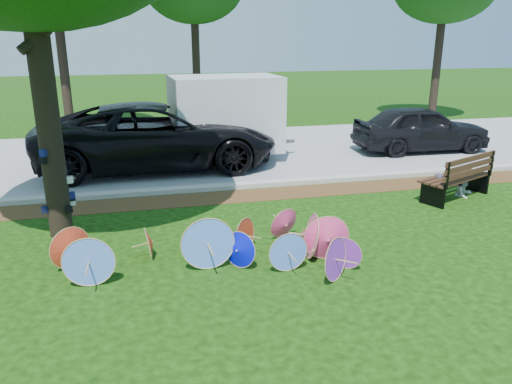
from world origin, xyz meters
TOP-DOWN VIEW (x-y plane):
  - ground at (0.00, 0.00)m, footprint 90.00×90.00m
  - mulch_strip at (0.00, 4.50)m, footprint 90.00×1.00m
  - curb at (0.00, 5.20)m, footprint 90.00×0.30m
  - street at (0.00, 9.35)m, footprint 90.00×8.00m
  - parasol_pile at (-0.04, 0.77)m, footprint 5.09×2.33m
  - black_van at (-1.08, 7.74)m, footprint 6.91×3.20m
  - dark_pickup at (7.64, 7.97)m, footprint 4.58×1.98m
  - cargo_trailer at (1.06, 8.36)m, footprint 3.36×2.23m
  - park_bench at (5.71, 3.21)m, footprint 2.22×1.55m
  - person_left at (5.36, 3.26)m, footprint 0.51×0.44m
  - person_right at (6.06, 3.26)m, footprint 0.58×0.50m

SIDE VIEW (x-z plane):
  - ground at x=0.00m, z-range 0.00..0.00m
  - mulch_strip at x=0.00m, z-range 0.00..0.01m
  - street at x=0.00m, z-range 0.00..0.01m
  - curb at x=0.00m, z-range 0.00..0.12m
  - parasol_pile at x=-0.04m, z-range -0.08..0.84m
  - person_right at x=6.06m, z-range 0.00..1.02m
  - park_bench at x=5.71m, z-range 0.00..1.08m
  - person_left at x=5.36m, z-range 0.00..1.19m
  - dark_pickup at x=7.64m, z-range 0.00..1.54m
  - black_van at x=-1.08m, z-range 0.00..1.92m
  - cargo_trailer at x=1.06m, z-range 0.00..2.88m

